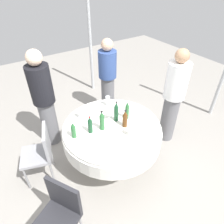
{
  "coord_description": "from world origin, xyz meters",
  "views": [
    {
      "loc": [
        -1.18,
        -1.77,
        2.59
      ],
      "look_at": [
        0.0,
        0.0,
        0.99
      ],
      "focal_mm": 32.21,
      "sensor_mm": 36.0,
      "label": 1
    }
  ],
  "objects_px": {
    "dining_table": "(112,134)",
    "wine_glass_outer": "(130,129)",
    "person_left": "(108,77)",
    "wine_glass_south": "(109,113)",
    "person_north": "(44,99)",
    "bottle_green_left": "(127,110)",
    "bottle_green_far": "(102,121)",
    "chair_front": "(60,212)",
    "plate_inner": "(147,129)",
    "person_rear": "(173,97)",
    "wine_glass_far": "(108,99)",
    "plate_west": "(104,150)",
    "bottle_dark_green_south": "(116,112)",
    "bottle_dark_green_north": "(90,125)",
    "bottle_green_rear": "(73,130)",
    "wine_glass_front": "(79,112)",
    "chair_outer": "(41,151)",
    "bottle_brown_outer": "(125,119)"
  },
  "relations": [
    {
      "from": "bottle_green_rear",
      "to": "bottle_dark_green_north",
      "type": "xyz_separation_m",
      "value": [
        0.22,
        -0.03,
        0.0
      ]
    },
    {
      "from": "wine_glass_far",
      "to": "plate_inner",
      "type": "height_order",
      "value": "wine_glass_far"
    },
    {
      "from": "chair_outer",
      "to": "bottle_dark_green_north",
      "type": "bearing_deg",
      "value": -93.36
    },
    {
      "from": "bottle_green_left",
      "to": "bottle_green_far",
      "type": "distance_m",
      "value": 0.42
    },
    {
      "from": "wine_glass_front",
      "to": "chair_front",
      "type": "xyz_separation_m",
      "value": [
        -0.77,
        -1.04,
        -0.32
      ]
    },
    {
      "from": "bottle_dark_green_north",
      "to": "bottle_dark_green_south",
      "type": "distance_m",
      "value": 0.43
    },
    {
      "from": "wine_glass_outer",
      "to": "plate_inner",
      "type": "height_order",
      "value": "wine_glass_outer"
    },
    {
      "from": "plate_inner",
      "to": "bottle_green_left",
      "type": "bearing_deg",
      "value": 103.42
    },
    {
      "from": "bottle_dark_green_north",
      "to": "plate_west",
      "type": "distance_m",
      "value": 0.41
    },
    {
      "from": "person_rear",
      "to": "person_left",
      "type": "bearing_deg",
      "value": -157.03
    },
    {
      "from": "wine_glass_front",
      "to": "person_left",
      "type": "xyz_separation_m",
      "value": [
        0.97,
        0.76,
        -0.03
      ]
    },
    {
      "from": "bottle_green_left",
      "to": "wine_glass_far",
      "type": "bearing_deg",
      "value": 97.05
    },
    {
      "from": "bottle_green_far",
      "to": "bottle_green_left",
      "type": "bearing_deg",
      "value": 0.73
    },
    {
      "from": "bottle_green_left",
      "to": "person_rear",
      "type": "distance_m",
      "value": 0.85
    },
    {
      "from": "wine_glass_outer",
      "to": "plate_west",
      "type": "xyz_separation_m",
      "value": [
        -0.43,
        -0.04,
        -0.1
      ]
    },
    {
      "from": "dining_table",
      "to": "person_left",
      "type": "relative_size",
      "value": 0.91
    },
    {
      "from": "person_rear",
      "to": "wine_glass_outer",
      "type": "bearing_deg",
      "value": -74.58
    },
    {
      "from": "dining_table",
      "to": "bottle_green_left",
      "type": "distance_m",
      "value": 0.4
    },
    {
      "from": "bottle_green_rear",
      "to": "person_left",
      "type": "xyz_separation_m",
      "value": [
        1.21,
        1.09,
        -0.05
      ]
    },
    {
      "from": "plate_west",
      "to": "plate_inner",
      "type": "height_order",
      "value": "same"
    },
    {
      "from": "bottle_green_far",
      "to": "person_left",
      "type": "relative_size",
      "value": 0.2
    },
    {
      "from": "bottle_green_far",
      "to": "wine_glass_far",
      "type": "height_order",
      "value": "bottle_green_far"
    },
    {
      "from": "wine_glass_south",
      "to": "person_north",
      "type": "relative_size",
      "value": 0.09
    },
    {
      "from": "bottle_brown_outer",
      "to": "person_left",
      "type": "bearing_deg",
      "value": 67.38
    },
    {
      "from": "person_rear",
      "to": "person_north",
      "type": "height_order",
      "value": "person_north"
    },
    {
      "from": "plate_inner",
      "to": "chair_front",
      "type": "height_order",
      "value": "chair_front"
    },
    {
      "from": "bottle_dark_green_south",
      "to": "dining_table",
      "type": "bearing_deg",
      "value": -147.54
    },
    {
      "from": "bottle_dark_green_south",
      "to": "wine_glass_south",
      "type": "distance_m",
      "value": 0.11
    },
    {
      "from": "bottle_green_far",
      "to": "plate_inner",
      "type": "distance_m",
      "value": 0.64
    },
    {
      "from": "bottle_dark_green_north",
      "to": "person_left",
      "type": "xyz_separation_m",
      "value": [
        0.99,
        1.12,
        -0.06
      ]
    },
    {
      "from": "wine_glass_front",
      "to": "person_north",
      "type": "bearing_deg",
      "value": 121.11
    },
    {
      "from": "wine_glass_front",
      "to": "chair_outer",
      "type": "xyz_separation_m",
      "value": [
        -0.67,
        -0.11,
        -0.32
      ]
    },
    {
      "from": "bottle_green_left",
      "to": "chair_outer",
      "type": "bearing_deg",
      "value": 166.82
    },
    {
      "from": "plate_inner",
      "to": "wine_glass_outer",
      "type": "bearing_deg",
      "value": 171.04
    },
    {
      "from": "plate_inner",
      "to": "person_left",
      "type": "height_order",
      "value": "person_left"
    },
    {
      "from": "bottle_dark_green_south",
      "to": "person_left",
      "type": "bearing_deg",
      "value": 63.19
    },
    {
      "from": "wine_glass_front",
      "to": "bottle_green_rear",
      "type": "bearing_deg",
      "value": -126.38
    },
    {
      "from": "dining_table",
      "to": "person_north",
      "type": "bearing_deg",
      "value": 122.31
    },
    {
      "from": "person_rear",
      "to": "chair_outer",
      "type": "bearing_deg",
      "value": -97.17
    },
    {
      "from": "person_left",
      "to": "wine_glass_far",
      "type": "bearing_deg",
      "value": -92.38
    },
    {
      "from": "wine_glass_far",
      "to": "plate_inner",
      "type": "xyz_separation_m",
      "value": [
        0.14,
        -0.79,
        -0.1
      ]
    },
    {
      "from": "wine_glass_south",
      "to": "plate_west",
      "type": "xyz_separation_m",
      "value": [
        -0.39,
        -0.48,
        -0.1
      ]
    },
    {
      "from": "wine_glass_front",
      "to": "person_rear",
      "type": "bearing_deg",
      "value": -19.17
    },
    {
      "from": "dining_table",
      "to": "wine_glass_outer",
      "type": "distance_m",
      "value": 0.4
    },
    {
      "from": "plate_west",
      "to": "chair_front",
      "type": "height_order",
      "value": "chair_front"
    },
    {
      "from": "bottle_dark_green_south",
      "to": "plate_inner",
      "type": "relative_size",
      "value": 1.57
    },
    {
      "from": "bottle_green_rear",
      "to": "person_left",
      "type": "bearing_deg",
      "value": 41.97
    },
    {
      "from": "bottle_green_far",
      "to": "chair_front",
      "type": "xyz_separation_m",
      "value": [
        -0.91,
        -0.64,
        -0.36
      ]
    },
    {
      "from": "bottle_green_rear",
      "to": "chair_front",
      "type": "distance_m",
      "value": 0.94
    },
    {
      "from": "bottle_green_rear",
      "to": "person_rear",
      "type": "bearing_deg",
      "value": -5.43
    }
  ]
}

